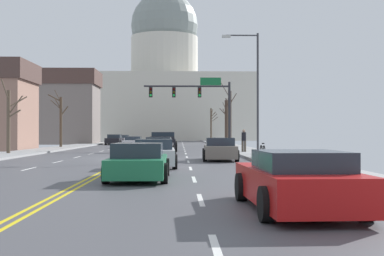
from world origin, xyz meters
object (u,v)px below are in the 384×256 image
object	(u,v)px
sedan_oncoming_00	(133,142)
street_lamp_right	(253,82)
signal_gantry	(198,97)
pickup_truck_near_00	(163,142)
sedan_oncoming_01	(114,140)
sedan_oncoming_02	(123,139)
sedan_near_03	(154,154)
sedan_near_04	(139,162)
sedan_near_01	(159,146)
pedestrian_00	(244,139)
sedan_near_02	(220,150)
bicycle_parked	(263,151)
sedan_near_05	(296,182)

from	to	relation	value
sedan_oncoming_00	street_lamp_right	bearing A→B (deg)	-63.05
signal_gantry	pickup_truck_near_00	size ratio (longest dim) A/B	1.41
pickup_truck_near_00	signal_gantry	bearing A→B (deg)	47.46
sedan_oncoming_01	sedan_oncoming_02	size ratio (longest dim) A/B	1.07
sedan_near_03	sedan_near_04	size ratio (longest dim) A/B	0.97
sedan_near_01	pedestrian_00	world-z (taller)	pedestrian_00
sedan_oncoming_02	pickup_truck_near_00	bearing A→B (deg)	-77.91
sedan_near_03	sedan_near_02	bearing A→B (deg)	58.57
sedan_near_01	bicycle_parked	distance (m)	8.47
sedan_near_01	sedan_near_03	size ratio (longest dim) A/B	1.02
signal_gantry	sedan_oncoming_00	xyz separation A→B (m)	(-6.42, 5.91, -4.22)
pickup_truck_near_00	sedan_oncoming_01	bearing A→B (deg)	106.78
sedan_near_02	sedan_oncoming_02	xyz separation A→B (m)	(-10.55, 46.52, -0.03)
sedan_near_01	sedan_oncoming_02	world-z (taller)	sedan_near_01
street_lamp_right	sedan_near_03	world-z (taller)	street_lamp_right
street_lamp_right	sedan_oncoming_01	bearing A→B (deg)	111.99
sedan_near_02	sedan_oncoming_01	xyz separation A→B (m)	(-10.65, 37.53, 0.02)
sedan_oncoming_01	bicycle_parked	distance (m)	38.61
signal_gantry	street_lamp_right	size ratio (longest dim) A/B	0.99
pickup_truck_near_00	sedan_near_03	bearing A→B (deg)	-89.32
signal_gantry	sedan_near_02	xyz separation A→B (m)	(0.58, -17.72, -4.18)
sedan_near_01	sedan_near_05	size ratio (longest dim) A/B	1.00
signal_gantry	sedan_near_02	size ratio (longest dim) A/B	1.75
sedan_near_05	pickup_truck_near_00	bearing A→B (deg)	96.48
sedan_near_03	sedan_oncoming_00	distance (m)	29.45
sedan_near_01	sedan_oncoming_00	world-z (taller)	sedan_near_01
pickup_truck_near_00	sedan_oncoming_01	size ratio (longest dim) A/B	1.20
pickup_truck_near_00	sedan_near_03	world-z (taller)	pickup_truck_near_00
sedan_oncoming_00	bicycle_parked	distance (m)	24.33
street_lamp_right	sedan_near_03	distance (m)	12.75
sedan_oncoming_00	sedan_near_05	bearing A→B (deg)	-80.47
sedan_near_04	signal_gantry	bearing A→B (deg)	84.01
sedan_near_04	sedan_oncoming_02	distance (m)	58.63
sedan_near_01	sedan_near_03	bearing A→B (deg)	-88.74
sedan_near_05	sedan_oncoming_00	distance (m)	42.74
street_lamp_right	pickup_truck_near_00	distance (m)	12.15
signal_gantry	sedan_near_05	xyz separation A→B (m)	(0.65, -36.24, -4.20)
sedan_oncoming_00	pickup_truck_near_00	bearing A→B (deg)	-70.19
sedan_near_03	sedan_near_05	bearing A→B (deg)	-74.85
signal_gantry	sedan_near_05	world-z (taller)	signal_gantry
sedan_near_02	sedan_near_04	distance (m)	12.26
street_lamp_right	sedan_near_02	size ratio (longest dim) A/B	1.77
sedan_near_02	sedan_near_01	bearing A→B (deg)	118.20
sedan_oncoming_01	pedestrian_00	size ratio (longest dim) A/B	2.81
sedan_near_01	sedan_near_05	world-z (taller)	sedan_near_01
pickup_truck_near_00	street_lamp_right	bearing A→B (deg)	-56.90
sedan_near_01	sedan_oncoming_02	bearing A→B (deg)	99.81
pickup_truck_near_00	sedan_near_04	size ratio (longest dim) A/B	1.20
pickup_truck_near_00	sedan_near_05	size ratio (longest dim) A/B	1.21
sedan_near_04	sedan_oncoming_00	size ratio (longest dim) A/B	1.05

